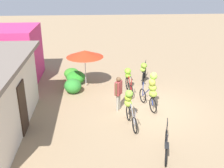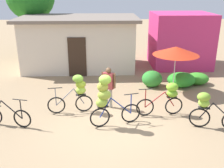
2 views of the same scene
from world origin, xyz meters
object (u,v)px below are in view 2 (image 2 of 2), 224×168
at_px(market_umbrella, 176,51).
at_px(bicycle_center_loaded, 107,97).
at_px(building_low, 79,42).
at_px(bicycle_rightmost, 209,108).
at_px(bicycle_leftmost, 8,116).
at_px(bicycle_by_shop, 167,96).
at_px(shop_pink, 180,40).
at_px(bicycle_near_pile, 77,91).
at_px(person_vendor, 109,83).

height_order(market_umbrella, bicycle_center_loaded, market_umbrella).
relative_size(building_low, market_umbrella, 3.19).
bearing_deg(bicycle_rightmost, building_low, 123.29).
distance_m(bicycle_leftmost, bicycle_by_shop, 5.44).
bearing_deg(shop_pink, building_low, -177.93).
xyz_separation_m(bicycle_center_loaded, bicycle_by_shop, (2.15, 0.73, -0.30)).
bearing_deg(bicycle_by_shop, shop_pink, 70.84).
xyz_separation_m(bicycle_center_loaded, bicycle_rightmost, (3.25, -0.26, -0.30)).
height_order(bicycle_leftmost, bicycle_near_pile, bicycle_near_pile).
xyz_separation_m(bicycle_rightmost, person_vendor, (-3.15, 1.69, 0.23)).
distance_m(shop_pink, bicycle_near_pile, 8.01).
relative_size(bicycle_center_loaded, bicycle_rightmost, 1.10).
distance_m(market_umbrella, bicycle_by_shop, 2.59).
bearing_deg(person_vendor, shop_pink, 52.78).
bearing_deg(bicycle_leftmost, shop_pink, 42.18).
relative_size(shop_pink, bicycle_leftmost, 1.96).
relative_size(market_umbrella, bicycle_rightmost, 1.23).
distance_m(shop_pink, bicycle_rightmost, 7.37).
bearing_deg(bicycle_rightmost, bicycle_leftmost, 176.49).
height_order(shop_pink, bicycle_rightmost, shop_pink).
height_order(bicycle_center_loaded, person_vendor, bicycle_center_loaded).
height_order(bicycle_center_loaded, bicycle_rightmost, bicycle_center_loaded).
distance_m(bicycle_leftmost, bicycle_center_loaded, 3.32).
relative_size(shop_pink, bicycle_by_shop, 1.88).
bearing_deg(bicycle_near_pile, market_umbrella, 24.49).
xyz_separation_m(bicycle_leftmost, person_vendor, (3.34, 1.30, 0.61)).
relative_size(bicycle_near_pile, person_vendor, 1.03).
xyz_separation_m(bicycle_near_pile, bicycle_center_loaded, (1.06, -1.10, 0.20)).
xyz_separation_m(shop_pink, bicycle_by_shop, (-2.18, -6.26, -0.76)).
bearing_deg(building_low, bicycle_near_pile, -86.77).
relative_size(bicycle_by_shop, person_vendor, 1.08).
bearing_deg(bicycle_center_loaded, bicycle_by_shop, 18.87).
height_order(building_low, bicycle_near_pile, building_low).
height_order(bicycle_near_pile, bicycle_rightmost, bicycle_near_pile).
distance_m(bicycle_leftmost, person_vendor, 3.64).
relative_size(bicycle_leftmost, bicycle_by_shop, 0.96).
relative_size(shop_pink, bicycle_center_loaded, 1.78).
distance_m(market_umbrella, bicycle_leftmost, 6.96).
height_order(building_low, bicycle_center_loaded, building_low).
xyz_separation_m(shop_pink, market_umbrella, (-1.36, -4.07, 0.34)).
relative_size(shop_pink, person_vendor, 2.02).
bearing_deg(market_umbrella, bicycle_rightmost, -84.81).
distance_m(market_umbrella, bicycle_center_loaded, 4.24).
bearing_deg(bicycle_by_shop, bicycle_center_loaded, -161.13).
relative_size(shop_pink, bicycle_rightmost, 1.96).
bearing_deg(bicycle_by_shop, person_vendor, 161.12).
relative_size(bicycle_by_shop, bicycle_rightmost, 1.04).
xyz_separation_m(bicycle_near_pile, bicycle_by_shop, (3.20, -0.37, -0.11)).
height_order(bicycle_by_shop, bicycle_rightmost, bicycle_rightmost).
height_order(bicycle_near_pile, bicycle_center_loaded, bicycle_center_loaded).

